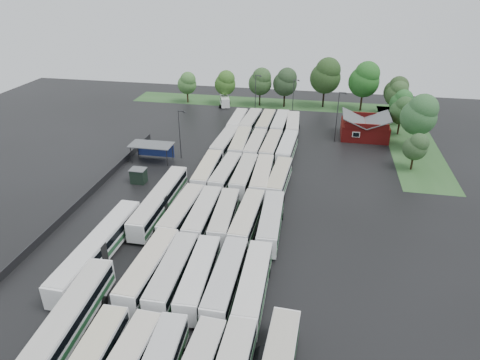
# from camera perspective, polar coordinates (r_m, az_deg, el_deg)

# --- Properties ---
(ground) EXTENTS (160.00, 160.00, 0.00)m
(ground) POSITION_cam_1_polar(r_m,az_deg,el_deg) (62.10, -3.94, -6.81)
(ground) COLOR black
(ground) RESTS_ON ground
(brick_building) EXTENTS (10.07, 8.60, 5.39)m
(brick_building) POSITION_cam_1_polar(r_m,az_deg,el_deg) (98.65, 16.25, 6.49)
(brick_building) COLOR maroon
(brick_building) RESTS_ON ground
(wash_shed) EXTENTS (8.20, 4.20, 3.58)m
(wash_shed) POSITION_cam_1_polar(r_m,az_deg,el_deg) (84.37, -11.63, 4.42)
(wash_shed) COLOR #2D2D30
(wash_shed) RESTS_ON ground
(utility_hut) EXTENTS (2.70, 2.20, 2.62)m
(utility_hut) POSITION_cam_1_polar(r_m,az_deg,el_deg) (76.79, -13.37, 0.57)
(utility_hut) COLOR black
(utility_hut) RESTS_ON ground
(grass_strip_north) EXTENTS (80.00, 10.00, 0.01)m
(grass_strip_north) POSITION_cam_1_polar(r_m,az_deg,el_deg) (120.28, 4.85, 10.11)
(grass_strip_north) COLOR #2A5224
(grass_strip_north) RESTS_ON ground
(grass_strip_east) EXTENTS (10.00, 50.00, 0.01)m
(grass_strip_east) POSITION_cam_1_polar(r_m,az_deg,el_deg) (100.82, 21.77, 4.92)
(grass_strip_east) COLOR #2A5224
(grass_strip_east) RESTS_ON ground
(west_fence) EXTENTS (0.10, 50.00, 1.20)m
(west_fence) POSITION_cam_1_polar(r_m,az_deg,el_deg) (76.09, -18.80, -1.05)
(west_fence) COLOR #2D2D30
(west_fence) RESTS_ON ground
(bus_r1c0) EXTENTS (3.22, 13.27, 3.67)m
(bus_r1c0) POSITION_cam_1_polar(r_m,az_deg,el_deg) (52.93, -12.06, -11.49)
(bus_r1c0) COLOR white
(bus_r1c0) RESTS_ON ground
(bus_r1c1) EXTENTS (2.91, 12.89, 3.58)m
(bus_r1c1) POSITION_cam_1_polar(r_m,az_deg,el_deg) (51.85, -8.97, -12.18)
(bus_r1c1) COLOR white
(bus_r1c1) RESTS_ON ground
(bus_r1c2) EXTENTS (3.23, 12.83, 3.54)m
(bus_r1c2) POSITION_cam_1_polar(r_m,az_deg,el_deg) (51.00, -5.51, -12.72)
(bus_r1c2) COLOR white
(bus_r1c2) RESTS_ON ground
(bus_r1c3) EXTENTS (2.81, 13.14, 3.66)m
(bus_r1c3) POSITION_cam_1_polar(r_m,az_deg,el_deg) (50.25, -1.89, -13.20)
(bus_r1c3) COLOR white
(bus_r1c3) RESTS_ON ground
(bus_r1c4) EXTENTS (2.99, 13.21, 3.66)m
(bus_r1c4) POSITION_cam_1_polar(r_m,az_deg,el_deg) (49.54, 1.81, -13.88)
(bus_r1c4) COLOR white
(bus_r1c4) RESTS_ON ground
(bus_r2c0) EXTENTS (3.28, 13.02, 3.60)m
(bus_r2c0) POSITION_cam_1_polar(r_m,az_deg,el_deg) (63.01, -7.74, -4.35)
(bus_r2c0) COLOR white
(bus_r2c0) RESTS_ON ground
(bus_r2c1) EXTENTS (2.88, 12.83, 3.56)m
(bus_r2c1) POSITION_cam_1_polar(r_m,az_deg,el_deg) (62.11, -4.97, -4.70)
(bus_r2c1) COLOR white
(bus_r2c1) RESTS_ON ground
(bus_r2c2) EXTENTS (3.25, 12.54, 3.46)m
(bus_r2c2) POSITION_cam_1_polar(r_m,az_deg,el_deg) (61.61, -2.11, -4.96)
(bus_r2c2) COLOR white
(bus_r2c2) RESTS_ON ground
(bus_r2c3) EXTENTS (3.17, 13.01, 3.60)m
(bus_r2c3) POSITION_cam_1_polar(r_m,az_deg,el_deg) (60.94, 0.96, -5.25)
(bus_r2c3) COLOR white
(bus_r2c3) RESTS_ON ground
(bus_r2c4) EXTENTS (3.15, 13.11, 3.63)m
(bus_r2c4) POSITION_cam_1_polar(r_m,az_deg,el_deg) (60.45, 4.13, -5.59)
(bus_r2c4) COLOR white
(bus_r2c4) RESTS_ON ground
(bus_r3c0) EXTENTS (3.01, 12.92, 3.58)m
(bus_r3c0) POSITION_cam_1_polar(r_m,az_deg,el_deg) (74.86, -4.36, 1.11)
(bus_r3c0) COLOR white
(bus_r3c0) RESTS_ON ground
(bus_r3c1) EXTENTS (3.24, 12.63, 3.48)m
(bus_r3c1) POSITION_cam_1_polar(r_m,az_deg,el_deg) (74.05, -1.93, 0.83)
(bus_r3c1) COLOR white
(bus_r3c1) RESTS_ON ground
(bus_r3c2) EXTENTS (2.79, 12.76, 3.55)m
(bus_r3c2) POSITION_cam_1_polar(r_m,az_deg,el_deg) (73.29, 0.55, 0.59)
(bus_r3c2) COLOR white
(bus_r3c2) RESTS_ON ground
(bus_r3c3) EXTENTS (3.15, 13.13, 3.63)m
(bus_r3c3) POSITION_cam_1_polar(r_m,az_deg,el_deg) (72.59, 2.95, 0.32)
(bus_r3c3) COLOR white
(bus_r3c3) RESTS_ON ground
(bus_r3c4) EXTENTS (3.30, 12.71, 3.50)m
(bus_r3c4) POSITION_cam_1_polar(r_m,az_deg,el_deg) (72.32, 5.25, 0.07)
(bus_r3c4) COLOR white
(bus_r3c4) RESTS_ON ground
(bus_r4c0) EXTENTS (3.33, 13.14, 3.63)m
(bus_r4c0) POSITION_cam_1_polar(r_m,az_deg,el_deg) (86.87, -1.99, 4.93)
(bus_r4c0) COLOR white
(bus_r4c0) RESTS_ON ground
(bus_r4c1) EXTENTS (3.22, 13.20, 3.65)m
(bus_r4c1) POSITION_cam_1_polar(r_m,az_deg,el_deg) (86.16, 0.04, 4.77)
(bus_r4c1) COLOR white
(bus_r4c1) RESTS_ON ground
(bus_r4c2) EXTENTS (2.92, 12.67, 3.51)m
(bus_r4c2) POSITION_cam_1_polar(r_m,az_deg,el_deg) (85.53, 2.06, 4.52)
(bus_r4c2) COLOR white
(bus_r4c2) RESTS_ON ground
(bus_r4c3) EXTENTS (3.17, 12.88, 3.56)m
(bus_r4c3) POSITION_cam_1_polar(r_m,az_deg,el_deg) (85.15, 4.16, 4.38)
(bus_r4c3) COLOR white
(bus_r4c3) RESTS_ON ground
(bus_r4c4) EXTENTS (3.36, 13.15, 3.63)m
(bus_r4c4) POSITION_cam_1_polar(r_m,az_deg,el_deg) (84.68, 6.31, 4.19)
(bus_r4c4) COLOR white
(bus_r4c4) RESTS_ON ground
(bus_r5c0) EXTENTS (2.69, 12.49, 3.47)m
(bus_r5c0) POSITION_cam_1_polar(r_m,az_deg,el_deg) (99.08, -0.34, 7.69)
(bus_r5c0) COLOR white
(bus_r5c0) RESTS_ON ground
(bus_r5c1) EXTENTS (3.31, 12.95, 3.57)m
(bus_r5c1) POSITION_cam_1_polar(r_m,az_deg,el_deg) (98.64, 1.41, 7.63)
(bus_r5c1) COLOR white
(bus_r5c1) RESTS_ON ground
(bus_r5c2) EXTENTS (3.01, 12.83, 3.55)m
(bus_r5c2) POSITION_cam_1_polar(r_m,az_deg,el_deg) (98.22, 3.43, 7.50)
(bus_r5c2) COLOR white
(bus_r5c2) RESTS_ON ground
(bus_r5c3) EXTENTS (3.04, 12.99, 3.60)m
(bus_r5c3) POSITION_cam_1_polar(r_m,az_deg,el_deg) (97.91, 5.35, 7.38)
(bus_r5c3) COLOR white
(bus_r5c3) RESTS_ON ground
(bus_r5c4) EXTENTS (3.31, 12.82, 3.54)m
(bus_r5c4) POSITION_cam_1_polar(r_m,az_deg,el_deg) (97.30, 7.03, 7.15)
(bus_r5c4) COLOR white
(bus_r5c4) RESTS_ON ground
(artic_bus_west_a) EXTENTS (3.75, 19.64, 3.62)m
(artic_bus_west_a) POSITION_cam_1_polar(r_m,az_deg,el_deg) (47.93, -22.73, -18.18)
(artic_bus_west_a) COLOR white
(artic_bus_west_a) RESTS_ON ground
(artic_bus_west_b) EXTENTS (2.83, 18.97, 3.52)m
(artic_bus_west_b) POSITION_cam_1_polar(r_m,az_deg,el_deg) (66.75, -10.63, -2.71)
(artic_bus_west_b) COLOR white
(artic_bus_west_b) RESTS_ON ground
(artic_bus_west_c) EXTENTS (3.22, 19.68, 3.64)m
(artic_bus_west_c) POSITION_cam_1_polar(r_m,az_deg,el_deg) (58.00, -18.36, -8.61)
(artic_bus_west_c) COLOR white
(artic_bus_west_c) RESTS_ON ground
(minibus) EXTENTS (3.83, 6.24, 2.56)m
(minibus) POSITION_cam_1_polar(r_m,az_deg,el_deg) (117.59, -2.06, 10.52)
(minibus) COLOR white
(minibus) RESTS_ON ground
(tree_north_0) EXTENTS (5.18, 5.17, 8.57)m
(tree_north_0) POSITION_cam_1_polar(r_m,az_deg,el_deg) (120.37, -7.04, 12.74)
(tree_north_0) COLOR #3B2517
(tree_north_0) RESTS_ON ground
(tree_north_1) EXTENTS (5.65, 5.65, 9.36)m
(tree_north_1) POSITION_cam_1_polar(r_m,az_deg,el_deg) (117.73, -1.95, 12.86)
(tree_north_1) COLOR #302215
(tree_north_1) RESTS_ON ground
(tree_north_2) EXTENTS (6.21, 6.21, 10.29)m
(tree_north_2) POSITION_cam_1_polar(r_m,az_deg,el_deg) (116.62, 2.77, 13.01)
(tree_north_2) COLOR black
(tree_north_2) RESTS_ON ground
(tree_north_3) EXTENTS (6.36, 6.36, 10.53)m
(tree_north_3) POSITION_cam_1_polar(r_m,az_deg,el_deg) (115.97, 6.11, 12.90)
(tree_north_3) COLOR black
(tree_north_3) RESTS_ON ground
(tree_north_4) EXTENTS (7.97, 7.97, 13.20)m
(tree_north_4) POSITION_cam_1_polar(r_m,az_deg,el_deg) (116.88, 11.42, 13.51)
(tree_north_4) COLOR black
(tree_north_4) RESTS_ON ground
(tree_north_5) EXTENTS (7.77, 7.77, 12.87)m
(tree_north_5) POSITION_cam_1_polar(r_m,az_deg,el_deg) (116.10, 16.33, 12.78)
(tree_north_5) COLOR black
(tree_north_5) RESTS_ON ground
(tree_north_6) EXTENTS (5.97, 5.97, 9.89)m
(tree_north_6) POSITION_cam_1_polar(r_m,az_deg,el_deg) (115.71, 20.18, 11.19)
(tree_north_6) COLOR #352212
(tree_north_6) RESTS_ON ground
(tree_east_0) EXTENTS (4.41, 4.38, 7.25)m
(tree_east_0) POSITION_cam_1_polar(r_m,az_deg,el_deg) (84.51, 22.45, 4.15)
(tree_east_0) COLOR black
(tree_east_0) RESTS_ON ground
(tree_east_1) EXTENTS (7.14, 7.14, 11.82)m
(tree_east_1) POSITION_cam_1_polar(r_m,az_deg,el_deg) (93.47, 22.88, 8.07)
(tree_east_1) COLOR black
(tree_east_1) RESTS_ON ground
(tree_east_2) EXTENTS (5.31, 5.31, 8.80)m
(tree_east_2) POSITION_cam_1_polar(r_m,az_deg,el_deg) (101.77, 20.85, 8.68)
(tree_east_2) COLOR #352416
(tree_east_2) RESTS_ON ground
(tree_east_3) EXTENTS (5.18, 5.18, 8.58)m
(tree_east_3) POSITION_cam_1_polar(r_m,az_deg,el_deg) (108.61, 20.75, 9.69)
(tree_east_3) COLOR #352318
(tree_east_3) RESTS_ON ground
(tree_east_4) EXTENTS (5.55, 5.55, 9.19)m
(tree_east_4) POSITION_cam_1_polar(r_m,az_deg,el_deg) (114.39, 20.22, 10.78)
(tree_east_4) COLOR black
(tree_east_4) RESTS_ON ground
(lamp_post_ne) EXTENTS (1.68, 0.33, 10.88)m
(lamp_post_ne) POSITION_cam_1_polar(r_m,az_deg,el_deg) (93.29, 12.93, 8.64)
(lamp_post_ne) COLOR #2D2D30
(lamp_post_ne) RESTS_ON ground
(lamp_post_nw) EXTENTS (1.50, 0.29, 9.72)m
(lamp_post_nw) POSITION_cam_1_polar(r_m,az_deg,el_deg) (83.73, -7.99, 6.50)
(lamp_post_nw) COLOR #2D2D30
(lamp_post_nw) RESTS_ON ground
(lamp_post_back_w) EXTENTS (1.55, 0.30, 10.09)m
(lamp_post_back_w) POSITION_cam_1_polar(r_m,az_deg,el_deg) (109.08, 2.15, 11.64)
(lamp_post_back_w) COLOR #2D2D30
(lamp_post_back_w) RESTS_ON ground
(lamp_post_back_e) EXTENTS (1.47, 0.29, 9.56)m
(lamp_post_back_e) POSITION_cam_1_polar(r_m,az_deg,el_deg) (107.56, 7.18, 11.06)
(lamp_post_back_e) COLOR #2D2D30
(lamp_post_back_e) RESTS_ON ground
(puddle_0) EXTENTS (4.96, 4.96, 0.01)m
(puddle_0) POSITION_cam_1_polar(r_m,az_deg,el_deg) (49.17, -11.77, -18.15)
(puddle_0) COLOR black
(puddle_0) RESTS_ON ground
(puddle_2) EXTENTS (7.81, 7.81, 0.01)m
(puddle_2) POSITION_cam_1_polar(r_m,az_deg,el_deg) (64.35, -12.22, -6.11)
(puddle_2) COLOR black
(puddle_2) RESTS_ON ground
(puddle_3) EXTENTS (3.44, 3.44, 0.01)m
(puddle_3) POSITION_cam_1_polar(r_m,az_deg,el_deg) (60.09, -2.03, -8.03)
(puddle_3) COLOR black
(puddle_3) RESTS_ON ground
(puddle_4) EXTENTS (3.44, 3.44, 0.01)m
(puddle_4) POSITION_cam_1_polar(r_m,az_deg,el_deg) (45.24, 3.96, -22.56)
(puddle_4) COLOR black
(puddle_4) RESTS_ON ground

